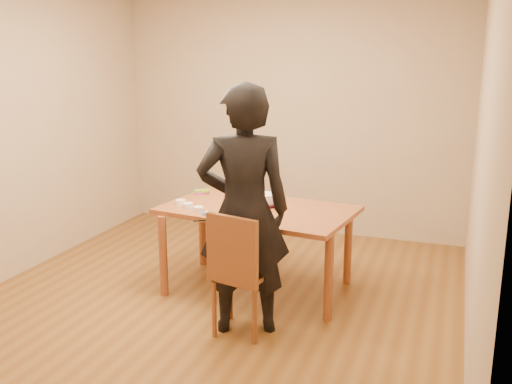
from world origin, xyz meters
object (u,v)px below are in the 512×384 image
(dining_chair, at_px, (242,275))
(cake_plate, at_px, (265,203))
(person, at_px, (244,211))
(dining_table, at_px, (258,210))
(cake, at_px, (265,199))

(dining_chair, xyz_separation_m, cake_plate, (-0.13, 0.89, 0.31))
(dining_chair, distance_m, person, 0.48)
(dining_chair, bearing_deg, dining_table, 114.41)
(dining_chair, height_order, cake_plate, cake_plate)
(cake, height_order, person, person)
(cake_plate, relative_size, cake, 1.47)
(cake_plate, xyz_separation_m, cake, (0.00, 0.00, 0.04))
(cake, xyz_separation_m, person, (0.13, -0.85, 0.12))
(cake, bearing_deg, person, -81.58)
(dining_table, relative_size, person, 0.86)
(cake, bearing_deg, dining_table, -102.05)
(cake_plate, distance_m, person, 0.87)
(dining_table, bearing_deg, cake, 85.61)
(dining_table, distance_m, cake, 0.14)
(dining_table, height_order, person, person)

